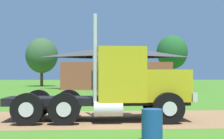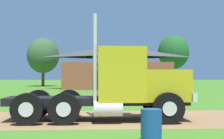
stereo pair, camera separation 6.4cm
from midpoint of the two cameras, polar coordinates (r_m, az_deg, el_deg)
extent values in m
plane|color=#477F24|center=(13.03, 1.00, -8.51)|extent=(200.00, 200.00, 0.00)
cube|color=#9D7248|center=(13.03, 1.00, -8.50)|extent=(120.00, 5.30, 0.01)
cube|color=black|center=(12.47, -2.78, -5.43)|extent=(6.79, 1.59, 0.28)
cube|color=gold|center=(12.73, 8.85, -2.70)|extent=(1.66, 2.07, 1.17)
cube|color=silver|center=(12.96, 12.66, -4.44)|extent=(0.16, 2.26, 0.32)
cube|color=gold|center=(12.47, 1.29, -0.88)|extent=(1.70, 2.36, 1.98)
cube|color=#2D3D4C|center=(12.58, 5.23, 0.93)|extent=(0.04, 1.97, 0.87)
cylinder|color=silver|center=(13.37, -3.20, 1.58)|extent=(0.14, 0.14, 3.13)
cylinder|color=silver|center=(11.51, -3.14, 1.99)|extent=(0.14, 0.14, 3.13)
cylinder|color=silver|center=(11.47, -0.83, -6.92)|extent=(1.00, 0.52, 0.52)
cylinder|color=black|center=(13.91, 7.47, -5.74)|extent=(1.10, 0.30, 1.10)
cylinder|color=silver|center=(14.07, 7.34, -5.69)|extent=(0.50, 0.04, 0.50)
cylinder|color=black|center=(11.61, 9.71, -6.69)|extent=(1.10, 0.30, 1.10)
cylinder|color=silver|center=(11.46, 9.90, -6.77)|extent=(0.50, 0.04, 0.50)
cylinder|color=black|center=(13.84, -12.86, -5.75)|extent=(1.10, 0.30, 1.10)
cylinder|color=silver|center=(13.99, -12.75, -5.70)|extent=(0.50, 0.04, 0.50)
cylinder|color=black|center=(11.52, -14.77, -6.72)|extent=(1.10, 0.30, 1.10)
cylinder|color=silver|center=(11.37, -14.93, -6.80)|extent=(0.50, 0.04, 0.50)
cylinder|color=black|center=(13.69, -7.66, -5.82)|extent=(1.10, 0.30, 1.10)
cylinder|color=silver|center=(13.85, -7.62, -5.76)|extent=(0.50, 0.04, 0.50)
cylinder|color=black|center=(11.35, -8.52, -6.83)|extent=(1.10, 0.30, 1.10)
cylinder|color=silver|center=(11.19, -8.59, -6.91)|extent=(0.50, 0.04, 0.50)
cylinder|color=#19478C|center=(8.45, 6.78, -9.73)|extent=(0.53, 0.53, 0.85)
cube|color=brown|center=(40.26, 0.66, -1.12)|extent=(13.07, 7.74, 3.18)
pyramid|color=#444444|center=(40.36, 0.66, 3.15)|extent=(13.73, 8.13, 1.42)
cube|color=black|center=(36.70, -2.21, -1.90)|extent=(1.80, 0.15, 2.20)
cylinder|color=#513823|center=(49.96, -12.20, -1.34)|extent=(0.44, 0.44, 2.71)
ellipsoid|color=#375932|center=(50.04, -12.19, 2.41)|extent=(4.79, 4.79, 5.26)
cylinder|color=#513823|center=(51.16, 0.71, -1.41)|extent=(0.44, 0.44, 2.60)
ellipsoid|color=#286B31|center=(51.21, 0.71, 1.66)|extent=(3.61, 3.61, 3.97)
cylinder|color=#513823|center=(56.63, 10.41, -0.89)|extent=(0.44, 0.44, 3.50)
ellipsoid|color=#215A27|center=(56.76, 10.40, 3.00)|extent=(5.27, 5.27, 5.79)
camera|label=1|loc=(0.03, -90.15, 0.00)|focal=52.41mm
camera|label=2|loc=(0.03, 89.85, 0.00)|focal=52.41mm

